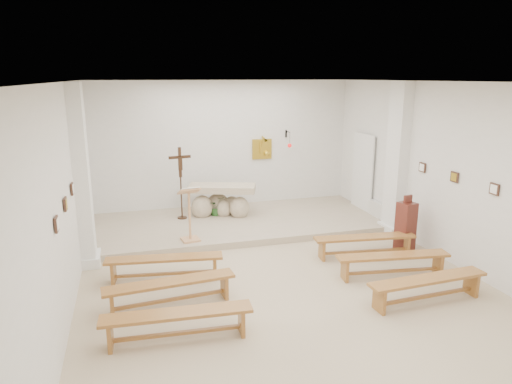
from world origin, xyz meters
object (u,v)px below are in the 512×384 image
object	(u,v)px
bench_left_second	(170,287)
bench_left_third	(177,319)
bench_right_front	(365,241)
bench_right_second	(393,260)
altar	(221,202)
donation_pedestal	(406,226)
crucifix_stand	(181,178)
lectern	(190,214)
bench_left_front	(164,263)
bench_right_third	(428,284)

from	to	relation	value
bench_left_second	bench_left_third	xyz separation A→B (m)	(-0.00, -1.03, 0.00)
bench_right_front	bench_right_second	size ratio (longest dim) A/B	1.00
bench_right_second	bench_left_third	bearing A→B (deg)	-157.80
altar	donation_pedestal	size ratio (longest dim) A/B	1.48
crucifix_stand	altar	bearing A→B (deg)	-6.67
lectern	bench_left_second	distance (m)	2.65
bench_right_front	bench_right_second	distance (m)	1.03
bench_left_front	bench_left_third	xyz separation A→B (m)	(0.00, -2.05, 0.00)
lectern	bench_right_second	world-z (taller)	lectern
donation_pedestal	bench_left_third	xyz separation A→B (m)	(-5.02, -2.14, -0.20)
lectern	bench_right_third	world-z (taller)	lectern
crucifix_stand	lectern	bearing A→B (deg)	-98.93
altar	donation_pedestal	distance (m)	4.53
altar	donation_pedestal	world-z (taller)	donation_pedestal
bench_right_second	bench_left_third	world-z (taller)	same
donation_pedestal	bench_left_front	xyz separation A→B (m)	(-5.02, -0.09, -0.20)
donation_pedestal	bench_right_front	world-z (taller)	donation_pedestal
crucifix_stand	bench_left_second	bearing A→B (deg)	-107.69
bench_right_second	bench_right_third	bearing A→B (deg)	-82.12
bench_left_front	bench_left_third	bearing A→B (deg)	-82.10
crucifix_stand	donation_pedestal	world-z (taller)	crucifix_stand
crucifix_stand	bench_left_front	bearing A→B (deg)	-110.71
altar	bench_right_third	world-z (taller)	altar
lectern	bench_left_second	world-z (taller)	lectern
bench_right_front	crucifix_stand	bearing A→B (deg)	143.13
bench_left_third	bench_right_third	distance (m)	4.02
donation_pedestal	bench_left_front	size ratio (longest dim) A/B	0.57
bench_left_second	bench_right_third	world-z (taller)	same
lectern	crucifix_stand	xyz separation A→B (m)	(0.02, 1.65, 0.43)
altar	crucifix_stand	size ratio (longest dim) A/B	1.00
bench_left_front	bench_left_third	world-z (taller)	same
lectern	bench_left_front	distance (m)	1.70
crucifix_stand	bench_left_front	distance (m)	3.34
bench_left_front	bench_right_front	distance (m)	4.02
bench_right_front	bench_left_second	bearing A→B (deg)	-159.01
crucifix_stand	bench_right_front	distance (m)	4.66
bench_left_front	bench_left_third	size ratio (longest dim) A/B	1.00
donation_pedestal	bench_right_second	bearing A→B (deg)	-145.69
bench_left_front	bench_right_second	xyz separation A→B (m)	(4.02, -1.03, 0.00)
altar	bench_right_third	bearing A→B (deg)	-47.49
crucifix_stand	donation_pedestal	bearing A→B (deg)	-43.56
lectern	bench_right_second	bearing A→B (deg)	-45.90
bench_right_front	altar	bearing A→B (deg)	132.68
lectern	bench_left_second	bearing A→B (deg)	-113.77
lectern	bench_right_third	bearing A→B (deg)	-55.55
donation_pedestal	bench_left_third	bearing A→B (deg)	-170.82
bench_left_third	bench_right_front	bearing A→B (deg)	30.76
altar	bench_right_second	xyz separation A→B (m)	(2.31, -4.21, -0.15)
lectern	altar	bearing A→B (deg)	49.65
donation_pedestal	lectern	bearing A→B (deg)	147.96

